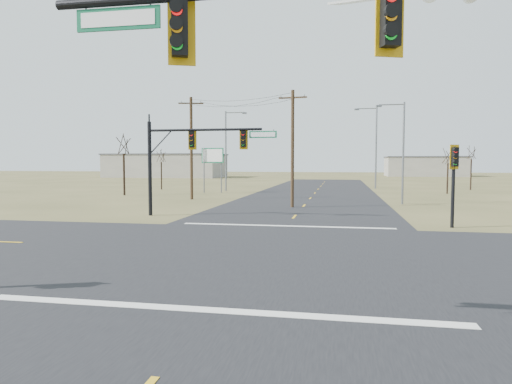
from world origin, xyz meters
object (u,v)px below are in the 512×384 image
at_px(mast_arm_far, 195,147).
at_px(bare_tree_c, 448,156).
at_px(pedestal_signal_ne, 454,167).
at_px(bare_tree_b, 161,155).
at_px(utility_pole_near, 292,147).
at_px(mast_arm_near, 411,62).
at_px(highway_sign, 213,161).
at_px(streetlight_c, 227,146).
at_px(bare_tree_a, 123,144).
at_px(utility_pole_far, 191,147).
at_px(streetlight_b, 374,143).
at_px(streetlight_a, 401,147).
at_px(bare_tree_d, 472,152).

distance_m(mast_arm_far, bare_tree_c, 34.56).
xyz_separation_m(pedestal_signal_ne, bare_tree_b, (-29.86, 31.40, 1.25)).
height_order(utility_pole_near, bare_tree_b, utility_pole_near).
height_order(utility_pole_near, bare_tree_c, utility_pole_near).
distance_m(mast_arm_near, bare_tree_c, 48.53).
bearing_deg(mast_arm_near, highway_sign, 89.29).
height_order(streetlight_c, bare_tree_a, streetlight_c).
relative_size(utility_pole_near, utility_pole_far, 0.94).
distance_m(pedestal_signal_ne, utility_pole_near, 14.10).
distance_m(mast_arm_near, utility_pole_far, 37.46).
relative_size(mast_arm_near, pedestal_signal_ne, 2.34).
xyz_separation_m(highway_sign, bare_tree_c, (27.26, 3.37, 0.56)).
distance_m(mast_arm_near, bare_tree_b, 55.19).
bearing_deg(pedestal_signal_ne, highway_sign, 104.43).
xyz_separation_m(utility_pole_near, highway_sign, (-11.26, 16.18, -1.02)).
bearing_deg(pedestal_signal_ne, streetlight_b, 67.69).
distance_m(pedestal_signal_ne, bare_tree_c, 30.10).
bearing_deg(utility_pole_near, bare_tree_b, 132.85).
distance_m(utility_pole_near, bare_tree_c, 25.27).
xyz_separation_m(utility_pole_near, streetlight_a, (8.90, 4.62, 0.07)).
relative_size(mast_arm_near, highway_sign, 2.01).
relative_size(mast_arm_near, streetlight_a, 1.23).
distance_m(pedestal_signal_ne, bare_tree_a, 36.12).
bearing_deg(bare_tree_d, bare_tree_b, -170.75).
bearing_deg(bare_tree_a, utility_pole_near, -27.92).
bearing_deg(bare_tree_b, bare_tree_c, -3.08).
height_order(pedestal_signal_ne, bare_tree_b, bare_tree_b).
xyz_separation_m(bare_tree_a, bare_tree_d, (40.57, 17.63, -0.73)).
relative_size(highway_sign, streetlight_c, 0.53).
height_order(bare_tree_a, bare_tree_b, bare_tree_a).
height_order(streetlight_b, bare_tree_d, streetlight_b).
bearing_deg(utility_pole_far, bare_tree_d, 34.81).
bearing_deg(utility_pole_near, streetlight_c, 117.47).
distance_m(utility_pole_near, highway_sign, 19.74).
distance_m(mast_arm_near, streetlight_a, 32.57).
height_order(streetlight_b, streetlight_c, streetlight_b).
bearing_deg(pedestal_signal_ne, streetlight_a, 69.38).
relative_size(streetlight_b, bare_tree_c, 2.01).
height_order(streetlight_c, bare_tree_c, streetlight_c).
distance_m(mast_arm_near, highway_sign, 46.86).
xyz_separation_m(mast_arm_near, streetlight_c, (-15.42, 47.66, 0.27)).
bearing_deg(highway_sign, mast_arm_near, -59.53).
relative_size(highway_sign, bare_tree_d, 0.87).
bearing_deg(bare_tree_c, bare_tree_d, 60.85).
bearing_deg(bare_tree_b, streetlight_b, 14.83).
distance_m(highway_sign, streetlight_a, 23.27).
xyz_separation_m(mast_arm_near, bare_tree_d, (15.71, 55.83, -0.43)).
bearing_deg(bare_tree_a, bare_tree_b, 90.70).
distance_m(mast_arm_far, streetlight_a, 18.90).
xyz_separation_m(pedestal_signal_ne, utility_pole_far, (-20.50, 16.23, 1.82)).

